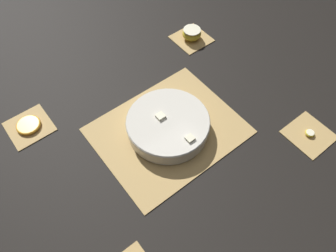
# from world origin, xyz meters

# --- Properties ---
(ground_plane) EXTENTS (6.00, 6.00, 0.00)m
(ground_plane) POSITION_xyz_m (0.00, 0.00, 0.00)
(ground_plane) COLOR black
(bamboo_mat_center) EXTENTS (0.45, 0.36, 0.01)m
(bamboo_mat_center) POSITION_xyz_m (-0.00, 0.00, 0.00)
(bamboo_mat_center) COLOR tan
(bamboo_mat_center) RESTS_ON ground_plane
(coaster_mat_near_right) EXTENTS (0.13, 0.13, 0.01)m
(coaster_mat_near_right) POSITION_xyz_m (0.34, -0.29, 0.00)
(coaster_mat_near_right) COLOR tan
(coaster_mat_near_right) RESTS_ON ground_plane
(coaster_mat_far_left) EXTENTS (0.13, 0.13, 0.01)m
(coaster_mat_far_left) POSITION_xyz_m (-0.34, 0.29, 0.00)
(coaster_mat_far_left) COLOR tan
(coaster_mat_far_left) RESTS_ON ground_plane
(coaster_mat_far_right) EXTENTS (0.13, 0.13, 0.01)m
(coaster_mat_far_right) POSITION_xyz_m (0.34, 0.29, 0.00)
(coaster_mat_far_right) COLOR tan
(coaster_mat_far_right) RESTS_ON ground_plane
(fruit_salad_bowl) EXTENTS (0.26, 0.26, 0.06)m
(fruit_salad_bowl) POSITION_xyz_m (-0.00, 0.00, 0.04)
(fruit_salad_bowl) COLOR silver
(fruit_salad_bowl) RESTS_ON bamboo_mat_center
(apple_half) EXTENTS (0.07, 0.07, 0.04)m
(apple_half) POSITION_xyz_m (0.34, 0.29, 0.03)
(apple_half) COLOR gold
(apple_half) RESTS_ON coaster_mat_far_right
(orange_slice_whole) EXTENTS (0.08, 0.08, 0.01)m
(orange_slice_whole) POSITION_xyz_m (-0.34, 0.29, 0.01)
(orange_slice_whole) COLOR orange
(orange_slice_whole) RESTS_ON coaster_mat_far_left
(banana_coin_single) EXTENTS (0.03, 0.03, 0.01)m
(banana_coin_single) POSITION_xyz_m (0.34, -0.29, 0.01)
(banana_coin_single) COLOR #F7EFC6
(banana_coin_single) RESTS_ON coaster_mat_near_right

